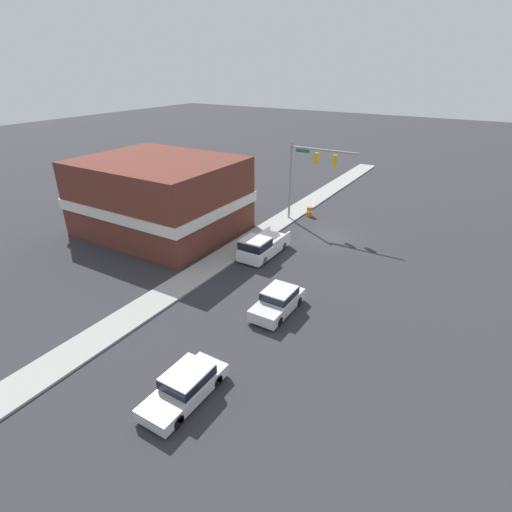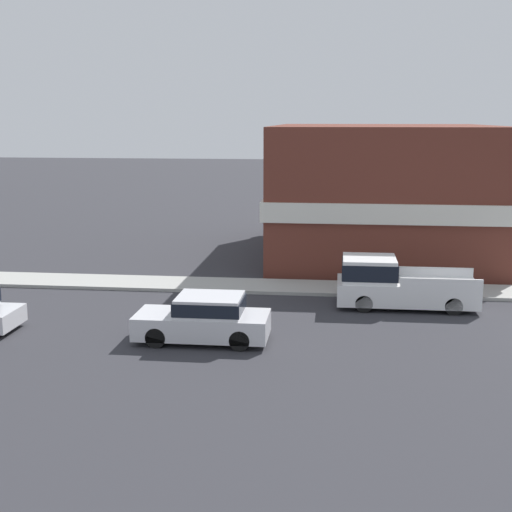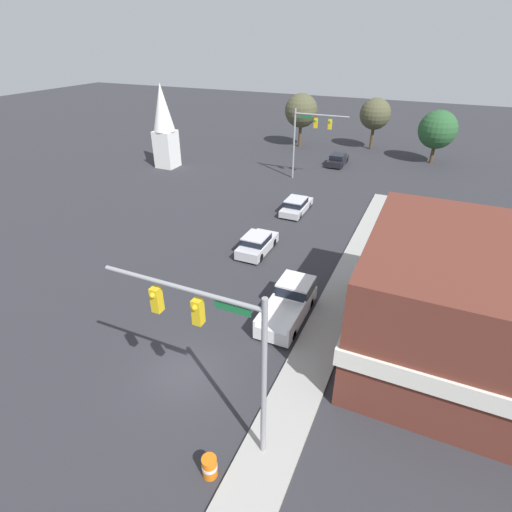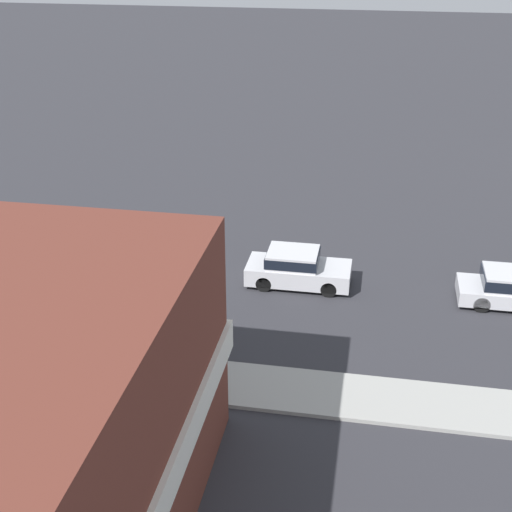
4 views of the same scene
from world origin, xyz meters
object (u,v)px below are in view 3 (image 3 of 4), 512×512
at_px(car_lead, 257,243).
at_px(car_distant, 338,159).
at_px(car_second_ahead, 296,205).
at_px(pickup_truck_parked, 290,301).
at_px(construction_barrel, 210,467).

xyz_separation_m(car_lead, car_distant, (-0.02, 25.84, -0.03)).
bearing_deg(car_lead, car_second_ahead, 88.77).
bearing_deg(pickup_truck_parked, car_second_ahead, 107.92).
bearing_deg(construction_barrel, car_second_ahead, 102.02).
height_order(car_second_ahead, car_distant, car_distant).
xyz_separation_m(car_lead, car_second_ahead, (0.19, 8.83, -0.05)).
height_order(car_distant, construction_barrel, car_distant).
distance_m(car_second_ahead, construction_barrel, 26.86).
xyz_separation_m(car_second_ahead, car_distant, (-0.21, 17.02, 0.01)).
relative_size(pickup_truck_parked, construction_barrel, 5.34).
distance_m(car_lead, car_second_ahead, 8.83).
bearing_deg(pickup_truck_parked, car_distant, 99.04).
xyz_separation_m(car_lead, pickup_truck_parked, (5.11, -6.40, 0.14)).
relative_size(car_lead, pickup_truck_parked, 0.82).
height_order(car_lead, car_distant, car_lead).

